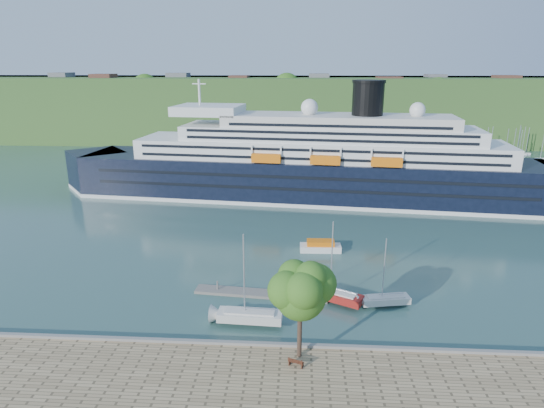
{
  "coord_description": "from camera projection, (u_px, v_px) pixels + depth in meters",
  "views": [
    {
      "loc": [
        3.05,
        -40.56,
        28.75
      ],
      "look_at": [
        -1.24,
        30.0,
        6.97
      ],
      "focal_mm": 30.0,
      "sensor_mm": 36.0,
      "label": 1
    }
  ],
  "objects": [
    {
      "name": "far_hillside",
      "position": [
        292.0,
        108.0,
        182.11
      ],
      "size": [
        400.0,
        50.0,
        24.0
      ],
      "primitive_type": "cube",
      "color": "#2F5120",
      "rests_on": "ground"
    },
    {
      "name": "cruise_ship",
      "position": [
        309.0,
        141.0,
        98.48
      ],
      "size": [
        116.0,
        28.16,
        25.8
      ],
      "primitive_type": null,
      "rotation": [
        0.0,
        0.0,
        -0.1
      ],
      "color": "black",
      "rests_on": "ground"
    },
    {
      "name": "park_bench",
      "position": [
        296.0,
        362.0,
        43.49
      ],
      "size": [
        1.68,
        1.14,
        1.0
      ],
      "primitive_type": null,
      "rotation": [
        0.0,
        0.0,
        -0.36
      ],
      "color": "#4F2516",
      "rests_on": "promenade"
    },
    {
      "name": "ground",
      "position": [
        266.0,
        352.0,
        47.33
      ],
      "size": [
        400.0,
        400.0,
        0.0
      ],
      "primitive_type": "plane",
      "color": "#2F5551",
      "rests_on": "ground"
    },
    {
      "name": "sailboat_white_far",
      "position": [
        387.0,
        275.0,
        55.16
      ],
      "size": [
        6.88,
        3.02,
        8.59
      ],
      "primitive_type": null,
      "rotation": [
        0.0,
        0.0,
        0.18
      ],
      "color": "silver",
      "rests_on": "ground"
    },
    {
      "name": "sailboat_white_near",
      "position": [
        249.0,
        283.0,
        50.88
      ],
      "size": [
        8.32,
        2.69,
        10.61
      ],
      "primitive_type": null,
      "rotation": [
        0.0,
        0.0,
        -0.05
      ],
      "color": "silver",
      "rests_on": "ground"
    },
    {
      "name": "promenade_tree",
      "position": [
        300.0,
        306.0,
        43.55
      ],
      "size": [
        6.69,
        6.69,
        11.08
      ],
      "primitive_type": null,
      "color": "#306019",
      "rests_on": "promenade"
    },
    {
      "name": "sailboat_red",
      "position": [
        336.0,
        266.0,
        55.7
      ],
      "size": [
        8.05,
        5.58,
        10.23
      ],
      "primitive_type": null,
      "rotation": [
        0.0,
        0.0,
        -0.47
      ],
      "color": "maroon",
      "rests_on": "ground"
    },
    {
      "name": "tender_launch",
      "position": [
        321.0,
        246.0,
        72.79
      ],
      "size": [
        6.67,
        2.43,
        1.83
      ],
      "primitive_type": null,
      "rotation": [
        0.0,
        0.0,
        0.03
      ],
      "color": "orange",
      "rests_on": "ground"
    },
    {
      "name": "floating_pontoon",
      "position": [
        261.0,
        294.0,
        59.08
      ],
      "size": [
        17.48,
        3.71,
        0.39
      ],
      "primitive_type": null,
      "rotation": [
        0.0,
        0.0,
        -0.09
      ],
      "color": "gray",
      "rests_on": "ground"
    },
    {
      "name": "quay_coping",
      "position": [
        266.0,
        344.0,
        46.8
      ],
      "size": [
        220.0,
        0.5,
        0.3
      ],
      "primitive_type": "cube",
      "color": "slate",
      "rests_on": "promenade"
    }
  ]
}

